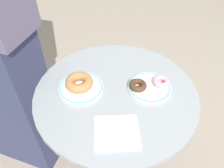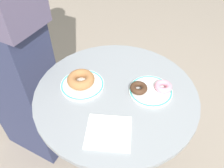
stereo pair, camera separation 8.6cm
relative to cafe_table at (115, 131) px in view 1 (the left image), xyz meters
name	(u,v)px [view 1 (the left image)]	position (x,y,z in m)	size (l,w,h in m)	color
cafe_table	(115,131)	(0.00, 0.00, 0.00)	(0.64, 0.64, 0.77)	gray
plate_left	(81,88)	(-0.13, 0.03, 0.27)	(0.17, 0.17, 0.01)	white
plate_right	(149,86)	(0.13, 0.00, 0.27)	(0.17, 0.17, 0.01)	white
donut_cinnamon	(79,82)	(-0.14, 0.04, 0.30)	(0.11, 0.11, 0.04)	#A36B3D
donut_pink_frosted	(161,82)	(0.18, 0.01, 0.29)	(0.07, 0.07, 0.02)	pink
donut_chocolate	(138,85)	(0.09, 0.00, 0.29)	(0.07, 0.07, 0.02)	#422819
paper_napkin	(116,132)	(-0.03, -0.19, 0.27)	(0.15, 0.14, 0.01)	white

